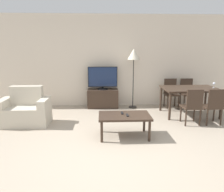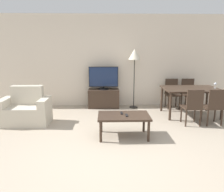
{
  "view_description": "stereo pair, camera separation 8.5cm",
  "coord_description": "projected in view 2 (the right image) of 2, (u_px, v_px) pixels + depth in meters",
  "views": [
    {
      "loc": [
        -0.07,
        -3.24,
        1.72
      ],
      "look_at": [
        0.16,
        1.67,
        0.65
      ],
      "focal_mm": 35.0,
      "sensor_mm": 36.0,
      "label": 1
    },
    {
      "loc": [
        0.01,
        -3.24,
        1.72
      ],
      "look_at": [
        0.16,
        1.67,
        0.65
      ],
      "focal_mm": 35.0,
      "sensor_mm": 36.0,
      "label": 2
    }
  ],
  "objects": [
    {
      "name": "armchair",
      "position": [
        26.0,
        111.0,
        5.06
      ],
      "size": [
        1.09,
        0.65,
        0.87
      ],
      "color": "beige",
      "rests_on": "ground_plane"
    },
    {
      "name": "coffee_table",
      "position": [
        124.0,
        117.0,
        4.29
      ],
      "size": [
        1.01,
        0.63,
        0.45
      ],
      "color": "#38281E",
      "rests_on": "ground_plane"
    },
    {
      "name": "remote_secondary",
      "position": [
        127.0,
        115.0,
        4.23
      ],
      "size": [
        0.04,
        0.15,
        0.02
      ],
      "color": "black",
      "rests_on": "coffee_table"
    },
    {
      "name": "wall_back",
      "position": [
        105.0,
        61.0,
        6.54
      ],
      "size": [
        7.91,
        0.06,
        2.7
      ],
      "color": "beige",
      "rests_on": "ground_plane"
    },
    {
      "name": "floor_lamp",
      "position": [
        135.0,
        57.0,
        6.19
      ],
      "size": [
        0.35,
        0.35,
        1.72
      ],
      "color": "black",
      "rests_on": "ground_plane"
    },
    {
      "name": "dining_chair_near",
      "position": [
        193.0,
        105.0,
        4.91
      ],
      "size": [
        0.4,
        0.4,
        0.84
      ],
      "color": "#38281E",
      "rests_on": "ground_plane"
    },
    {
      "name": "dining_chair_far_left",
      "position": [
        172.0,
        92.0,
        6.43
      ],
      "size": [
        0.4,
        0.4,
        0.84
      ],
      "color": "#38281E",
      "rests_on": "ground_plane"
    },
    {
      "name": "dining_chair_near_right",
      "position": [
        214.0,
        105.0,
        4.92
      ],
      "size": [
        0.4,
        0.4,
        0.84
      ],
      "color": "#38281E",
      "rests_on": "ground_plane"
    },
    {
      "name": "wine_glass_left",
      "position": [
        215.0,
        84.0,
        5.6
      ],
      "size": [
        0.07,
        0.07,
        0.15
      ],
      "color": "silver",
      "rests_on": "dining_table"
    },
    {
      "name": "tv",
      "position": [
        104.0,
        78.0,
        6.36
      ],
      "size": [
        0.86,
        0.3,
        0.67
      ],
      "color": "black",
      "rests_on": "tv_stand"
    },
    {
      "name": "dining_chair_far",
      "position": [
        188.0,
        92.0,
        6.45
      ],
      "size": [
        0.4,
        0.4,
        0.84
      ],
      "color": "#38281E",
      "rests_on": "ground_plane"
    },
    {
      "name": "dining_table",
      "position": [
        191.0,
        91.0,
        5.64
      ],
      "size": [
        1.4,
        0.95,
        0.72
      ],
      "color": "#38281E",
      "rests_on": "ground_plane"
    },
    {
      "name": "remote_primary",
      "position": [
        122.0,
        113.0,
        4.37
      ],
      "size": [
        0.04,
        0.15,
        0.02
      ],
      "color": "black",
      "rests_on": "coffee_table"
    },
    {
      "name": "tv_stand",
      "position": [
        104.0,
        98.0,
        6.49
      ],
      "size": [
        0.9,
        0.43,
        0.54
      ],
      "color": "#38281E",
      "rests_on": "ground_plane"
    },
    {
      "name": "ground_plane",
      "position": [
        105.0,
        157.0,
        3.53
      ],
      "size": [
        18.0,
        18.0,
        0.0
      ],
      "primitive_type": "plane",
      "color": "tan"
    }
  ]
}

